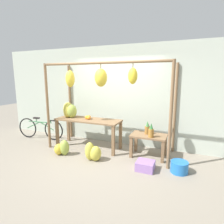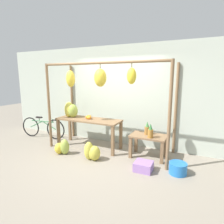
% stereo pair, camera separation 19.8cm
% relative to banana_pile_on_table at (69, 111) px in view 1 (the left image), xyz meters
% --- Properties ---
extents(ground_plane, '(20.00, 20.00, 0.00)m').
position_rel_banana_pile_on_table_xyz_m(ground_plane, '(1.19, -0.67, -1.00)').
color(ground_plane, gray).
extents(shop_wall_back, '(8.00, 0.08, 2.80)m').
position_rel_banana_pile_on_table_xyz_m(shop_wall_back, '(1.19, 0.70, 0.40)').
color(shop_wall_back, '#B7C1B2').
rests_on(shop_wall_back, ground_plane).
extents(stall_awning, '(3.25, 1.18, 2.28)m').
position_rel_banana_pile_on_table_xyz_m(stall_awning, '(1.14, -0.21, 0.66)').
color(stall_awning, brown).
rests_on(stall_awning, ground_plane).
extents(display_table_main, '(1.80, 0.62, 0.80)m').
position_rel_banana_pile_on_table_xyz_m(display_table_main, '(0.60, 0.01, -0.32)').
color(display_table_main, brown).
rests_on(display_table_main, ground_plane).
extents(display_table_side, '(0.85, 0.54, 0.55)m').
position_rel_banana_pile_on_table_xyz_m(display_table_side, '(2.25, 0.05, -0.56)').
color(display_table_side, brown).
rests_on(display_table_side, ground_plane).
extents(banana_pile_on_table, '(0.47, 0.35, 0.43)m').
position_rel_banana_pile_on_table_xyz_m(banana_pile_on_table, '(0.00, 0.00, 0.00)').
color(banana_pile_on_table, '#9EB247').
rests_on(banana_pile_on_table, display_table_main).
extents(orange_pile, '(0.21, 0.21, 0.09)m').
position_rel_banana_pile_on_table_xyz_m(orange_pile, '(0.59, 0.02, -0.15)').
color(orange_pile, orange).
rests_on(orange_pile, display_table_main).
extents(pineapple_cluster, '(0.26, 0.35, 0.34)m').
position_rel_banana_pile_on_table_xyz_m(pineapple_cluster, '(2.27, -0.01, -0.31)').
color(pineapple_cluster, olive).
rests_on(pineapple_cluster, display_table_side).
extents(banana_pile_ground_left, '(0.42, 0.30, 0.39)m').
position_rel_banana_pile_on_table_xyz_m(banana_pile_ground_left, '(0.24, -0.70, -0.83)').
color(banana_pile_ground_left, '#9EB247').
rests_on(banana_pile_ground_left, ground_plane).
extents(banana_pile_ground_right, '(0.47, 0.34, 0.44)m').
position_rel_banana_pile_on_table_xyz_m(banana_pile_ground_right, '(1.10, -0.68, -0.80)').
color(banana_pile_ground_right, gold).
rests_on(banana_pile_ground_right, ground_plane).
extents(fruit_crate_white, '(0.37, 0.34, 0.19)m').
position_rel_banana_pile_on_table_xyz_m(fruit_crate_white, '(2.34, -0.65, -0.91)').
color(fruit_crate_white, '#9970B7').
rests_on(fruit_crate_white, ground_plane).
extents(blue_bucket, '(0.35, 0.35, 0.23)m').
position_rel_banana_pile_on_table_xyz_m(blue_bucket, '(3.01, -0.49, -0.88)').
color(blue_bucket, blue).
rests_on(blue_bucket, ground_plane).
extents(parked_bicycle, '(1.59, 0.22, 0.69)m').
position_rel_banana_pile_on_table_xyz_m(parked_bicycle, '(-1.17, 0.06, -0.66)').
color(parked_bicycle, black).
rests_on(parked_bicycle, ground_plane).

